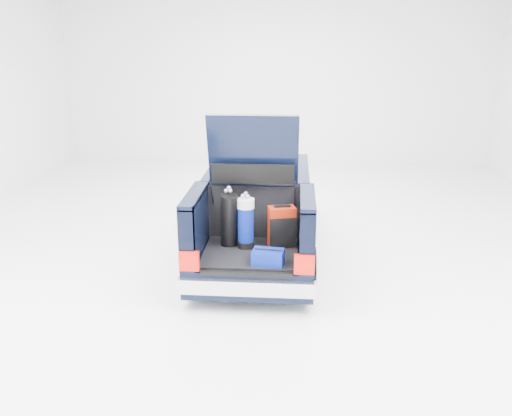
# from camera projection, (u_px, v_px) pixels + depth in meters

# --- Properties ---
(ground) EXTENTS (14.00, 14.00, 0.00)m
(ground) POSITION_uv_depth(u_px,v_px,m) (258.00, 251.00, 9.18)
(ground) COLOR white
(ground) RESTS_ON ground
(car) EXTENTS (1.87, 4.65, 2.47)m
(car) POSITION_uv_depth(u_px,v_px,m) (259.00, 212.00, 9.07)
(car) COLOR black
(car) RESTS_ON ground
(red_suitcase) EXTENTS (0.42, 0.32, 0.62)m
(red_suitcase) POSITION_uv_depth(u_px,v_px,m) (282.00, 227.00, 7.69)
(red_suitcase) COLOR maroon
(red_suitcase) RESTS_ON car
(black_golf_bag) EXTENTS (0.33, 0.39, 0.88)m
(black_golf_bag) POSITION_uv_depth(u_px,v_px,m) (229.00, 220.00, 7.68)
(black_golf_bag) COLOR black
(black_golf_bag) RESTS_ON car
(blue_golf_bag) EXTENTS (0.31, 0.31, 0.82)m
(blue_golf_bag) POSITION_uv_depth(u_px,v_px,m) (246.00, 223.00, 7.63)
(blue_golf_bag) COLOR black
(blue_golf_bag) RESTS_ON car
(blue_duffel) EXTENTS (0.44, 0.31, 0.22)m
(blue_duffel) POSITION_uv_depth(u_px,v_px,m) (268.00, 257.00, 7.14)
(blue_duffel) COLOR navy
(blue_duffel) RESTS_ON car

